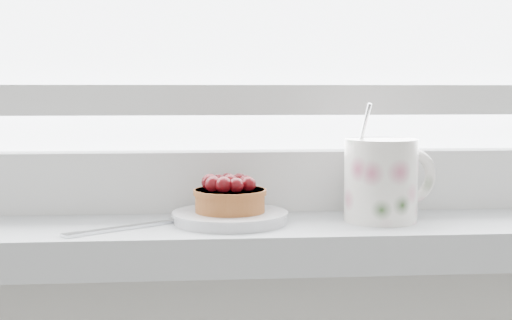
{
  "coord_description": "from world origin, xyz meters",
  "views": [
    {
      "loc": [
        -0.09,
        1.13,
        1.08
      ],
      "look_at": [
        -0.02,
        1.88,
        1.01
      ],
      "focal_mm": 50.0,
      "sensor_mm": 36.0,
      "label": 1
    }
  ],
  "objects": [
    {
      "name": "raspberry_tart",
      "position": [
        -0.05,
        1.88,
        0.97
      ],
      "size": [
        0.08,
        0.08,
        0.04
      ],
      "color": "brown",
      "rests_on": "saucer"
    },
    {
      "name": "saucer",
      "position": [
        -0.05,
        1.88,
        0.95
      ],
      "size": [
        0.12,
        0.12,
        0.01
      ],
      "primitive_type": "cylinder",
      "color": "silver",
      "rests_on": "windowsill"
    },
    {
      "name": "floral_mug",
      "position": [
        0.12,
        1.88,
        0.99
      ],
      "size": [
        0.12,
        0.1,
        0.13
      ],
      "color": "white",
      "rests_on": "windowsill"
    },
    {
      "name": "fork",
      "position": [
        -0.14,
        1.87,
        0.94
      ],
      "size": [
        0.16,
        0.12,
        0.0
      ],
      "color": "silver",
      "rests_on": "windowsill"
    }
  ]
}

